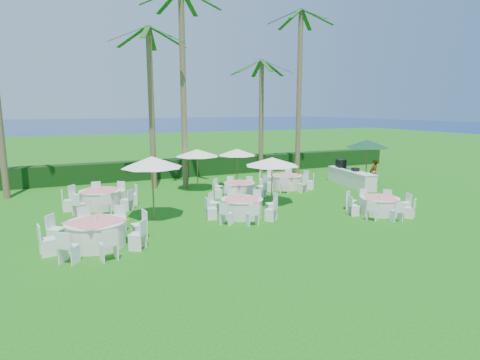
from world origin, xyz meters
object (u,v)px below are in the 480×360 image
object	(u,v)px
banquet_table_a	(96,233)
banquet_table_b	(242,207)
banquet_table_e	(239,189)
banquet_table_f	(286,181)
umbrella_green	(368,144)
banquet_table_d	(101,198)
banquet_table_c	(380,205)
umbrella_d	(237,152)
umbrella_c	(197,153)
umbrella_a	(152,162)
umbrella_b	(272,162)
buffet_table	(351,177)
staff_person	(374,174)

from	to	relation	value
banquet_table_a	banquet_table_b	bearing A→B (deg)	13.38
banquet_table_e	banquet_table_f	bearing A→B (deg)	12.88
banquet_table_f	umbrella_green	world-z (taller)	umbrella_green
umbrella_green	banquet_table_d	bearing A→B (deg)	177.67
banquet_table_d	banquet_table_b	bearing A→B (deg)	-37.20
banquet_table_c	umbrella_d	distance (m)	8.96
banquet_table_d	umbrella_c	distance (m)	5.94
banquet_table_a	banquet_table_d	bearing A→B (deg)	83.44
banquet_table_e	banquet_table_f	xyz separation A→B (m)	(3.28, 0.75, 0.03)
banquet_table_a	banquet_table_b	world-z (taller)	banquet_table_a
banquet_table_b	banquet_table_d	world-z (taller)	banquet_table_d
umbrella_a	umbrella_c	world-z (taller)	umbrella_a
banquet_table_a	umbrella_c	xyz separation A→B (m)	(5.97, 7.47, 1.65)
banquet_table_f	umbrella_a	size ratio (longest dim) A/B	1.18
banquet_table_a	banquet_table_f	world-z (taller)	banquet_table_a
banquet_table_b	umbrella_b	distance (m)	3.06
banquet_table_e	umbrella_d	bearing A→B (deg)	69.18
banquet_table_b	banquet_table_d	size ratio (longest dim) A/B	0.95
umbrella_a	buffet_table	bearing A→B (deg)	12.29
banquet_table_c	umbrella_a	distance (m)	9.89
umbrella_b	staff_person	size ratio (longest dim) A/B	1.55
buffet_table	staff_person	distance (m)	1.40
banquet_table_d	banquet_table_e	size ratio (longest dim) A/B	1.15
banquet_table_e	umbrella_c	distance (m)	3.27
umbrella_b	banquet_table_f	bearing A→B (deg)	49.62
banquet_table_d	umbrella_b	size ratio (longest dim) A/B	1.29
banquet_table_b	banquet_table_f	bearing A→B (deg)	42.97
umbrella_a	banquet_table_e	bearing A→B (deg)	28.33
umbrella_a	umbrella_c	bearing A→B (deg)	55.02
banquet_table_a	banquet_table_c	size ratio (longest dim) A/B	1.20
banquet_table_c	umbrella_green	size ratio (longest dim) A/B	1.06
banquet_table_b	umbrella_c	xyz separation A→B (m)	(0.01, 6.06, 1.69)
umbrella_c	umbrella_d	size ratio (longest dim) A/B	1.10
banquet_table_c	banquet_table_d	world-z (taller)	banquet_table_d
umbrella_c	umbrella_d	xyz separation A→B (m)	(2.47, 0.13, -0.08)
banquet_table_d	umbrella_a	size ratio (longest dim) A/B	1.25
banquet_table_c	staff_person	xyz separation A→B (m)	(3.68, 4.48, 0.44)
banquet_table_f	umbrella_a	distance (m)	9.26
umbrella_b	umbrella_d	distance (m)	4.82
umbrella_c	buffet_table	size ratio (longest dim) A/B	0.60
banquet_table_c	buffet_table	xyz separation A→B (m)	(3.06, 5.69, 0.11)
umbrella_a	banquet_table_b	bearing A→B (deg)	-16.02
umbrella_a	umbrella_b	xyz separation A→B (m)	(5.69, 0.36, -0.34)
banquet_table_b	banquet_table_e	size ratio (longest dim) A/B	1.09
banquet_table_f	umbrella_green	bearing A→B (deg)	-12.28
banquet_table_e	banquet_table_f	distance (m)	3.36
umbrella_b	umbrella_c	distance (m)	5.16
banquet_table_b	umbrella_c	distance (m)	6.29
banquet_table_a	umbrella_b	size ratio (longest dim) A/B	1.35
banquet_table_e	banquet_table_f	world-z (taller)	banquet_table_f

